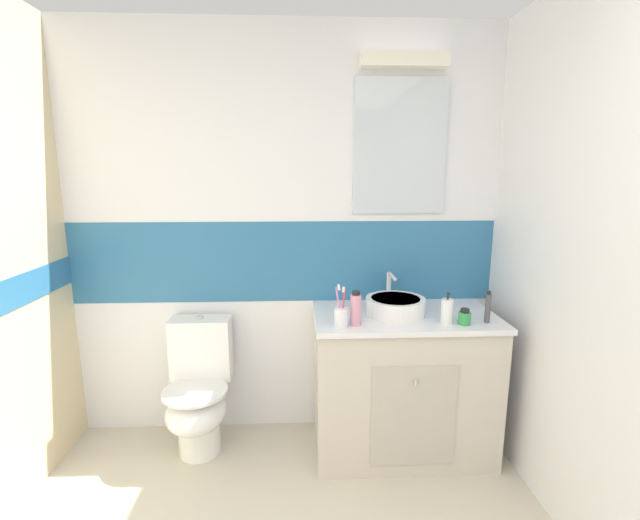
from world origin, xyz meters
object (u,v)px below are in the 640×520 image
object	(u,v)px
toothpaste_tube_upright	(488,308)
shampoo_bottle_tall	(356,309)
sink_basin	(395,305)
toothbrush_cup	(341,316)
hair_gel_jar	(464,317)
toilet	(199,392)
soap_dispenser	(447,311)

from	to	relation	value
toothpaste_tube_upright	shampoo_bottle_tall	bearing A→B (deg)	-179.60
sink_basin	toothbrush_cup	xyz separation A→B (m)	(-0.33, -0.19, 0.01)
sink_basin	hair_gel_jar	bearing A→B (deg)	-30.59
toothbrush_cup	shampoo_bottle_tall	bearing A→B (deg)	12.24
hair_gel_jar	toothpaste_tube_upright	world-z (taller)	toothpaste_tube_upright
hair_gel_jar	toothpaste_tube_upright	distance (m)	0.14
toilet	soap_dispenser	distance (m)	1.51
toilet	toothbrush_cup	distance (m)	1.01
toilet	toothbrush_cup	world-z (taller)	toothbrush_cup
soap_dispenser	hair_gel_jar	bearing A→B (deg)	-15.94
soap_dispenser	toothpaste_tube_upright	size ratio (longest dim) A/B	0.99
hair_gel_jar	shampoo_bottle_tall	xyz separation A→B (m)	(-0.58, 0.02, 0.05)
soap_dispenser	toilet	bearing A→B (deg)	171.26
hair_gel_jar	toilet	bearing A→B (deg)	170.82
hair_gel_jar	shampoo_bottle_tall	distance (m)	0.58
shampoo_bottle_tall	toothbrush_cup	bearing A→B (deg)	-167.76
sink_basin	toothbrush_cup	distance (m)	0.38
sink_basin	shampoo_bottle_tall	xyz separation A→B (m)	(-0.25, -0.18, 0.04)
shampoo_bottle_tall	toothpaste_tube_upright	size ratio (longest dim) A/B	1.06
shampoo_bottle_tall	hair_gel_jar	bearing A→B (deg)	-1.87
sink_basin	toothpaste_tube_upright	xyz separation A→B (m)	(0.46, -0.17, 0.03)
sink_basin	shampoo_bottle_tall	world-z (taller)	sink_basin
shampoo_bottle_tall	toothpaste_tube_upright	distance (m)	0.71
soap_dispenser	toothbrush_cup	bearing A→B (deg)	-177.67
sink_basin	soap_dispenser	size ratio (longest dim) A/B	2.21
toilet	toothpaste_tube_upright	world-z (taller)	toothpaste_tube_upright
hair_gel_jar	soap_dispenser	bearing A→B (deg)	164.06
hair_gel_jar	sink_basin	bearing A→B (deg)	149.41
toothbrush_cup	hair_gel_jar	bearing A→B (deg)	-0.14
toothbrush_cup	shampoo_bottle_tall	world-z (taller)	toothbrush_cup
toothpaste_tube_upright	toothbrush_cup	bearing A→B (deg)	-178.39
toothbrush_cup	soap_dispenser	xyz separation A→B (m)	(0.57, 0.02, 0.01)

